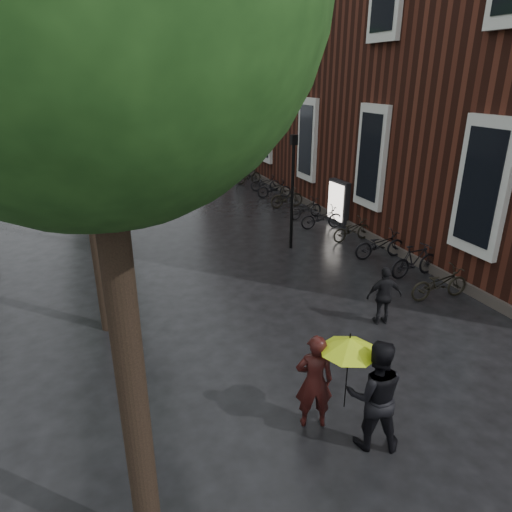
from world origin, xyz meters
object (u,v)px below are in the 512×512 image
parked_bicycles (312,210)px  lamp_post (293,182)px  ad_lightbox (338,202)px  person_black (374,395)px  person_burgundy (314,381)px  pedestrian_walking (384,296)px

parked_bicycles → lamp_post: bearing=-129.4°
parked_bicycles → ad_lightbox: bearing=-49.6°
person_black → lamp_post: 9.37m
person_black → parked_bicycles: bearing=-88.6°
parked_bicycles → lamp_post: (-2.24, -2.72, 1.92)m
lamp_post → ad_lightbox: bearing=32.3°
parked_bicycles → ad_lightbox: size_ratio=9.70×
person_burgundy → pedestrian_walking: bearing=-123.8°
ad_lightbox → person_black: bearing=-121.4°
person_black → pedestrian_walking: (2.54, 3.27, -0.23)m
parked_bicycles → ad_lightbox: 1.20m
person_burgundy → lamp_post: lamp_post is taller
person_burgundy → lamp_post: size_ratio=0.45×
person_black → parked_bicycles: 12.59m
person_burgundy → parked_bicycles: size_ratio=0.10×
person_burgundy → parked_bicycles: bearing=-99.1°
person_black → person_burgundy: bearing=-22.9°
pedestrian_walking → person_burgundy: bearing=51.0°
person_burgundy → ad_lightbox: (6.31, 10.00, 0.02)m
person_burgundy → pedestrian_walking: person_burgundy is taller
person_black → lamp_post: size_ratio=0.50×
person_black → pedestrian_walking: size_ratio=1.30×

